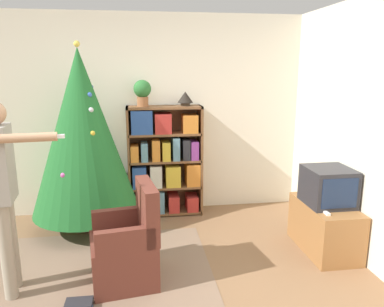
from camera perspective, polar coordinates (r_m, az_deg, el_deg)
ground_plane at (r=3.35m, az=-7.24°, el=-22.09°), size 14.00×14.00×0.00m
wall_back at (r=5.02m, az=-8.18°, el=5.76°), size 8.00×0.10×2.60m
area_rug at (r=3.73m, az=-17.98°, el=-18.64°), size 2.61×2.15×0.01m
bookshelf at (r=4.90m, az=-4.27°, el=-1.34°), size 0.96×0.32×1.44m
tv_stand at (r=4.30m, az=19.56°, el=-10.52°), size 0.46×0.85×0.52m
television at (r=4.14m, az=20.05°, el=-4.72°), size 0.45×0.47×0.39m
game_remote at (r=3.93m, az=19.77°, el=-8.48°), size 0.04×0.12×0.02m
christmas_tree at (r=4.52m, az=-16.31°, el=3.01°), size 1.25×1.25×2.21m
armchair at (r=3.53m, az=-9.74°, el=-14.09°), size 0.65×0.64×0.92m
standing_person at (r=3.44m, az=-26.85°, el=-4.12°), size 0.66×0.47×1.67m
potted_plant at (r=4.76m, az=-7.55°, el=9.41°), size 0.22×0.22×0.33m
table_lamp at (r=4.81m, az=-1.02°, el=8.49°), size 0.20×0.20×0.18m
book_pile_near_tree at (r=4.42m, az=-9.99°, el=-12.53°), size 0.20×0.16×0.06m
book_pile_by_chair at (r=3.41m, az=-16.77°, el=-21.20°), size 0.23×0.16×0.06m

